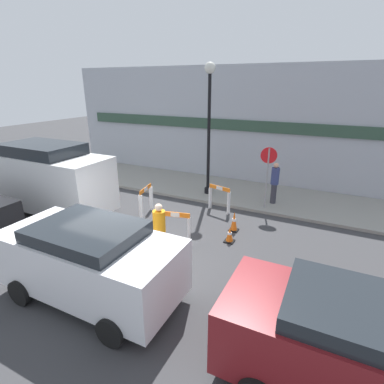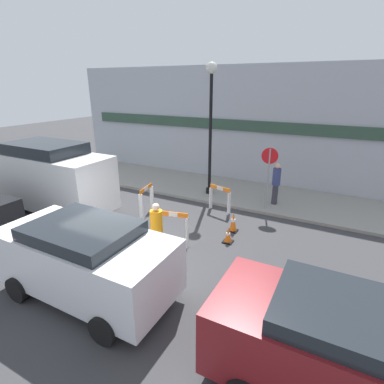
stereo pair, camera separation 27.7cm
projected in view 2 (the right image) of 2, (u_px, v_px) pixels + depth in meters
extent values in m
plane|color=#38383A|center=(128.00, 252.00, 8.80)|extent=(60.00, 60.00, 0.00)
cube|color=gray|center=(214.00, 189.00, 13.93)|extent=(18.00, 3.40, 0.11)
cube|color=#A3A8B2|center=(230.00, 126.00, 14.49)|extent=(18.00, 0.12, 5.50)
cube|color=#2D4738|center=(229.00, 125.00, 14.38)|extent=(16.20, 0.10, 0.50)
cylinder|color=black|center=(209.00, 190.00, 13.16)|extent=(0.29, 0.29, 0.24)
cylinder|color=black|center=(210.00, 137.00, 12.36)|extent=(0.13, 0.13, 4.94)
sphere|color=silver|center=(212.00, 68.00, 11.46)|extent=(0.44, 0.44, 0.44)
cylinder|color=gray|center=(268.00, 179.00, 11.21)|extent=(0.06, 0.06, 2.34)
cylinder|color=red|center=(270.00, 156.00, 10.90)|extent=(0.60, 0.11, 0.60)
cube|color=white|center=(160.00, 230.00, 9.07)|extent=(0.09, 0.14, 0.97)
cube|color=white|center=(187.00, 233.00, 8.88)|extent=(0.09, 0.14, 0.97)
cube|color=orange|center=(173.00, 214.00, 8.78)|extent=(0.88, 0.23, 0.15)
cube|color=white|center=(173.00, 214.00, 8.78)|extent=(0.27, 0.09, 0.13)
cube|color=white|center=(229.00, 204.00, 11.19)|extent=(0.09, 0.14, 0.87)
cube|color=white|center=(211.00, 198.00, 11.74)|extent=(0.09, 0.14, 0.87)
cube|color=orange|center=(220.00, 188.00, 11.29)|extent=(0.91, 0.26, 0.15)
cube|color=white|center=(220.00, 188.00, 11.29)|extent=(0.28, 0.10, 0.14)
cube|color=white|center=(152.00, 198.00, 11.61)|extent=(0.14, 0.08, 0.95)
cube|color=white|center=(141.00, 207.00, 10.78)|extent=(0.14, 0.08, 0.95)
cube|color=orange|center=(146.00, 189.00, 11.01)|extent=(0.20, 0.98, 0.15)
cube|color=white|center=(146.00, 189.00, 11.01)|extent=(0.08, 0.30, 0.13)
cube|color=black|center=(144.00, 240.00, 9.42)|extent=(0.30, 0.30, 0.04)
cone|color=orange|center=(143.00, 230.00, 9.29)|extent=(0.22, 0.23, 0.70)
cylinder|color=white|center=(143.00, 229.00, 9.28)|extent=(0.13, 0.13, 0.10)
cube|color=black|center=(228.00, 242.00, 9.34)|extent=(0.30, 0.30, 0.04)
cone|color=orange|center=(228.00, 234.00, 9.25)|extent=(0.22, 0.22, 0.46)
cylinder|color=white|center=(228.00, 234.00, 9.24)|extent=(0.13, 0.13, 0.06)
cube|color=black|center=(233.00, 231.00, 10.04)|extent=(0.30, 0.30, 0.04)
cone|color=orange|center=(233.00, 221.00, 9.92)|extent=(0.22, 0.22, 0.65)
cylinder|color=white|center=(233.00, 220.00, 9.91)|extent=(0.13, 0.13, 0.09)
cylinder|color=#33333D|center=(157.00, 246.00, 8.32)|extent=(0.28, 0.28, 0.81)
cylinder|color=orange|center=(156.00, 222.00, 8.06)|extent=(0.39, 0.39, 0.67)
sphere|color=beige|center=(156.00, 207.00, 7.91)|extent=(0.24, 0.24, 0.21)
cylinder|color=#33333D|center=(275.00, 194.00, 11.90)|extent=(0.31, 0.31, 0.80)
cylinder|color=navy|center=(277.00, 177.00, 11.65)|extent=(0.43, 0.43, 0.67)
sphere|color=#DBAD89|center=(278.00, 166.00, 11.51)|extent=(0.28, 0.28, 0.20)
cylinder|color=black|center=(13.00, 228.00, 9.58)|extent=(0.60, 0.18, 0.60)
cube|color=silver|center=(86.00, 260.00, 6.73)|extent=(4.13, 1.84, 1.24)
cube|color=#1E2328|center=(83.00, 236.00, 6.52)|extent=(2.27, 1.70, 0.55)
cylinder|color=black|center=(158.00, 277.00, 7.15)|extent=(0.60, 0.18, 0.60)
cylinder|color=black|center=(103.00, 330.00, 5.62)|extent=(0.60, 0.18, 0.60)
cylinder|color=black|center=(81.00, 251.00, 8.27)|extent=(0.60, 0.18, 0.60)
cylinder|color=black|center=(17.00, 289.00, 6.74)|extent=(0.60, 0.18, 0.60)
cube|color=maroon|center=(352.00, 356.00, 4.40)|extent=(4.25, 1.78, 1.17)
cube|color=#1E2328|center=(359.00, 325.00, 4.20)|extent=(2.34, 1.64, 0.53)
cylinder|color=black|center=(273.00, 318.00, 5.92)|extent=(0.60, 0.18, 0.60)
cube|color=white|center=(49.00, 179.00, 11.27)|extent=(5.13, 1.90, 1.95)
cube|color=#1E2328|center=(45.00, 154.00, 10.94)|extent=(2.82, 1.75, 0.81)
cylinder|color=black|center=(102.00, 202.00, 11.70)|extent=(0.60, 0.18, 0.60)
cylinder|color=black|center=(62.00, 221.00, 10.12)|extent=(0.60, 0.18, 0.60)
cylinder|color=black|center=(47.00, 189.00, 13.09)|extent=(0.60, 0.18, 0.60)
cylinder|color=black|center=(4.00, 204.00, 11.51)|extent=(0.60, 0.18, 0.60)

